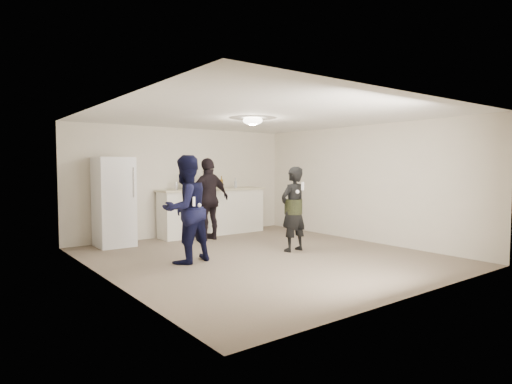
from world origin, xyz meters
TOP-DOWN VIEW (x-y plane):
  - floor at (0.00, 0.00)m, footprint 6.00×6.00m
  - ceiling at (0.00, 0.00)m, footprint 6.00×6.00m
  - wall_back at (0.00, 3.00)m, footprint 6.00×0.00m
  - wall_front at (0.00, -3.00)m, footprint 6.00×0.00m
  - wall_left at (-2.75, 0.00)m, footprint 0.00×6.00m
  - wall_right at (2.75, 0.00)m, footprint 0.00×6.00m
  - counter at (0.58, 2.67)m, footprint 2.60×0.56m
  - counter_top at (0.58, 2.67)m, footprint 2.68×0.64m
  - fridge at (-1.79, 2.60)m, footprint 0.70×0.70m
  - fridge_handle at (-1.51, 2.23)m, footprint 0.02×0.02m
  - ceiling_dome at (0.00, 0.30)m, footprint 0.36×0.36m
  - shaker at (-0.36, 2.68)m, footprint 0.08×0.08m
  - man at (-1.34, 0.38)m, footprint 1.01×0.86m
  - woman at (0.76, 0.03)m, footprint 0.62×0.43m
  - camo_shorts at (0.76, 0.03)m, footprint 0.34×0.34m
  - spectator at (0.12, 2.08)m, footprint 1.11×0.58m
  - remote_man at (-1.34, 0.10)m, footprint 0.04×0.04m
  - nunchuk_man at (-1.22, 0.13)m, footprint 0.07×0.07m
  - remote_woman at (0.76, -0.22)m, footprint 0.04×0.04m
  - nunchuk_woman at (0.66, -0.19)m, footprint 0.07×0.07m
  - bottle_cluster at (0.48, 2.70)m, footprint 1.40×0.38m

SIDE VIEW (x-z plane):
  - floor at x=0.00m, z-range 0.00..0.00m
  - counter at x=0.58m, z-range 0.00..1.05m
  - woman at x=0.76m, z-range 0.00..1.61m
  - camo_shorts at x=0.76m, z-range 0.71..0.99m
  - fridge at x=-1.79m, z-range 0.00..1.80m
  - spectator at x=0.12m, z-range 0.00..1.80m
  - man at x=-1.34m, z-range 0.00..1.80m
  - nunchuk_man at x=-1.22m, z-range 0.95..1.01m
  - remote_man at x=-1.34m, z-range 0.98..1.12m
  - counter_top at x=0.58m, z-range 1.05..1.09m
  - nunchuk_woman at x=0.66m, z-range 1.11..1.18m
  - shaker at x=-0.36m, z-range 1.09..1.26m
  - bottle_cluster at x=0.48m, z-range 1.07..1.32m
  - wall_back at x=0.00m, z-range -1.75..4.25m
  - wall_front at x=0.00m, z-range -1.75..4.25m
  - wall_left at x=-2.75m, z-range -1.75..4.25m
  - wall_right at x=2.75m, z-range -1.75..4.25m
  - remote_woman at x=0.76m, z-range 1.18..1.32m
  - fridge_handle at x=-1.51m, z-range 1.00..1.60m
  - ceiling_dome at x=0.00m, z-range 2.37..2.53m
  - ceiling at x=0.00m, z-range 2.50..2.50m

